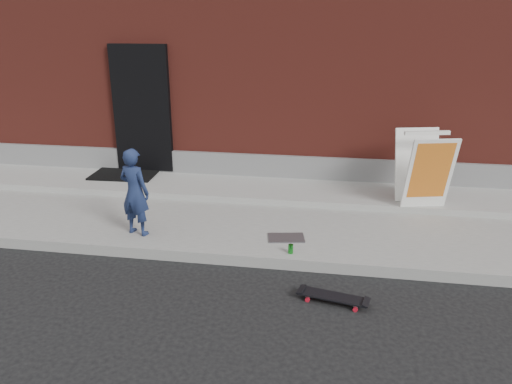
% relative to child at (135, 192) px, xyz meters
% --- Properties ---
extents(ground, '(80.00, 80.00, 0.00)m').
position_rel_child_xyz_m(ground, '(1.77, -0.45, -0.75)').
color(ground, black).
rests_on(ground, ground).
extents(sidewalk, '(20.00, 3.00, 0.15)m').
position_rel_child_xyz_m(sidewalk, '(1.77, 1.05, -0.68)').
color(sidewalk, gray).
rests_on(sidewalk, ground).
extents(apron, '(20.00, 1.20, 0.10)m').
position_rel_child_xyz_m(apron, '(1.77, 1.95, -0.55)').
color(apron, gray).
rests_on(apron, sidewalk).
extents(building, '(20.00, 8.10, 5.00)m').
position_rel_child_xyz_m(building, '(1.77, 6.54, 1.74)').
color(building, maroon).
rests_on(building, ground).
extents(child, '(0.50, 0.40, 1.21)m').
position_rel_child_xyz_m(child, '(0.00, 0.00, 0.00)').
color(child, '#1B284E').
rests_on(child, sidewalk).
extents(skateboard, '(0.79, 0.35, 0.09)m').
position_rel_child_xyz_m(skateboard, '(2.69, -1.10, -0.68)').
color(skateboard, '#B21222').
rests_on(skateboard, ground).
extents(pizza_sign, '(0.85, 0.94, 1.14)m').
position_rel_child_xyz_m(pizza_sign, '(3.95, 1.52, 0.07)').
color(pizza_sign, white).
rests_on(pizza_sign, apron).
extents(soda_can, '(0.08, 0.08, 0.12)m').
position_rel_child_xyz_m(soda_can, '(2.14, -0.27, -0.54)').
color(soda_can, '#1B8A23').
rests_on(soda_can, sidewalk).
extents(doormat, '(1.16, 0.96, 0.03)m').
position_rel_child_xyz_m(doormat, '(-1.13, 2.25, -0.49)').
color(doormat, black).
rests_on(doormat, apron).
extents(utility_plate, '(0.53, 0.39, 0.01)m').
position_rel_child_xyz_m(utility_plate, '(2.04, 0.16, -0.60)').
color(utility_plate, '#5A5A5F').
rests_on(utility_plate, sidewalk).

